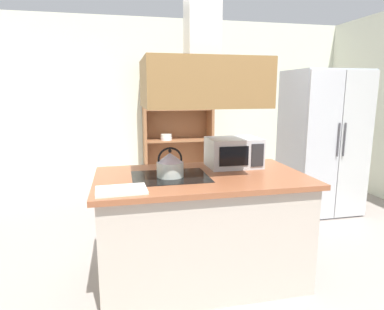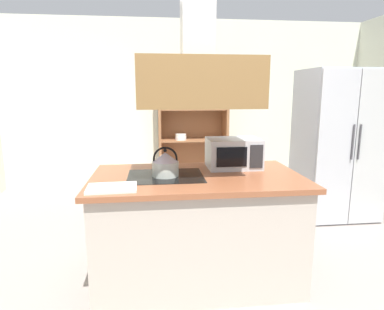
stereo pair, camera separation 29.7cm
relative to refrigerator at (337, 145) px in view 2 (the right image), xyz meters
name	(u,v)px [view 2 (the right image)]	position (x,y,z in m)	size (l,w,h in m)	color
ground_plane	(220,278)	(-1.73, -1.31, -0.92)	(7.80, 7.80, 0.00)	gray
wall_back	(186,105)	(-1.73, 1.69, 0.43)	(6.00, 0.12, 2.70)	silver
kitchen_island	(197,227)	(-1.93, -1.26, -0.46)	(1.69, 0.97, 0.90)	#BCB0A1
range_hood	(197,68)	(-1.93, -1.26, 0.83)	(0.90, 0.70, 1.25)	olive
refrigerator	(337,145)	(0.00, 0.00, 0.00)	(0.90, 0.78, 1.83)	#B3BCC7
dish_cabinet	(192,134)	(-1.65, 1.48, -0.04)	(1.11, 0.40, 1.98)	#96603C
kettle	(165,164)	(-2.18, -1.26, 0.08)	(0.21, 0.21, 0.24)	#B6BFB5
cutting_board	(112,188)	(-2.56, -1.57, -0.01)	(0.34, 0.24, 0.02)	white
microwave	(233,153)	(-1.57, -1.02, 0.11)	(0.46, 0.35, 0.26)	#B7BABF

